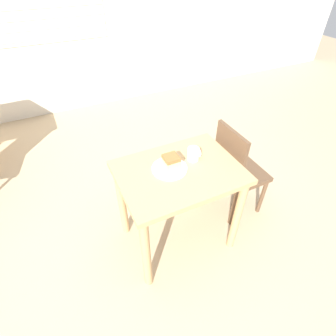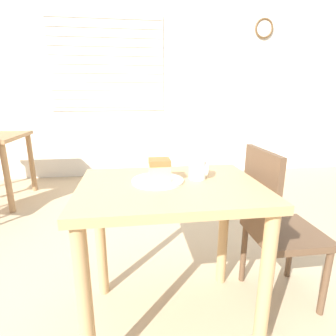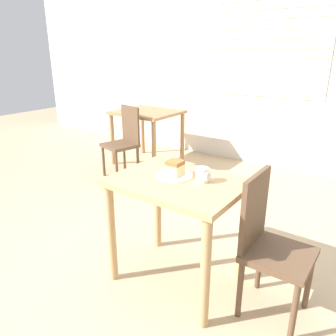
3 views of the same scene
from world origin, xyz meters
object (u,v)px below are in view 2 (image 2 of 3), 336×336
coffee_mug (198,169)px  plate (158,181)px  cake_slice (160,169)px  chair_near_window (275,224)px  dining_table_near (170,213)px

coffee_mug → plate: bearing=-173.2°
plate → cake_slice: (0.01, -0.01, 0.06)m
chair_near_window → cake_slice: bearing=94.9°
dining_table_near → cake_slice: (-0.05, 0.03, 0.21)m
dining_table_near → cake_slice: bearing=144.1°
cake_slice → coffee_mug: cake_slice is taller
chair_near_window → cake_slice: size_ratio=8.98×
chair_near_window → plate: (-0.66, -0.05, 0.30)m
coffee_mug → cake_slice: bearing=-170.8°
chair_near_window → plate: 0.73m
plate → cake_slice: size_ratio=2.44×
plate → cake_slice: cake_slice is taller
dining_table_near → chair_near_window: (0.61, 0.09, -0.14)m
plate → coffee_mug: (0.20, 0.02, 0.04)m
dining_table_near → chair_near_window: size_ratio=0.94×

